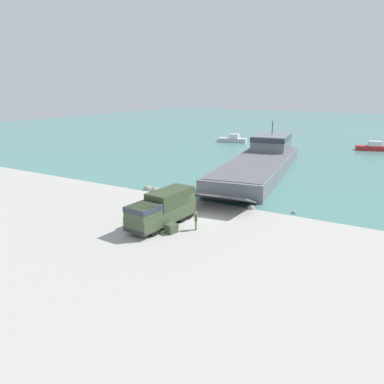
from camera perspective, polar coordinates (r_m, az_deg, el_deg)
ground_plane at (r=38.08m, az=1.71°, el=-3.83°), size 240.00×240.00×0.00m
water_surface at (r=128.35m, az=22.77°, el=8.72°), size 240.00×180.00×0.01m
landing_craft at (r=60.04m, az=10.50°, el=4.79°), size 12.53×37.02×7.17m
military_truck at (r=35.46m, az=-4.59°, el=-2.51°), size 2.99×8.06×3.18m
soldier_on_ramp at (r=34.39m, az=0.61°, el=-4.16°), size 0.41×0.50×1.78m
moored_boat_a at (r=92.12m, az=6.22°, el=7.99°), size 7.23×4.16×1.97m
moored_boat_b at (r=87.82m, az=26.38°, el=6.10°), size 8.75×4.45×1.97m
cargo_crate at (r=33.97m, az=-3.16°, el=-5.55°), size 1.04×1.16×0.83m
shoreline_rock_a at (r=47.63m, az=-5.62°, el=0.09°), size 1.19×1.19×1.19m
shoreline_rock_b at (r=41.11m, az=8.93°, el=-2.54°), size 0.91×0.91×0.91m
shoreline_rock_c at (r=48.59m, az=-6.75°, el=0.37°), size 1.13×1.13×1.13m
shoreline_rock_d at (r=40.62m, az=15.29°, el=-3.14°), size 0.55×0.55×0.55m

